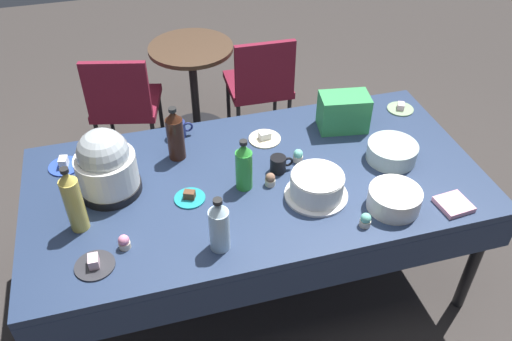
{
  "coord_description": "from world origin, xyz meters",
  "views": [
    {
      "loc": [
        -0.52,
        -1.88,
        2.42
      ],
      "look_at": [
        0.0,
        0.0,
        0.8
      ],
      "focal_mm": 37.17,
      "sensor_mm": 36.0,
      "label": 1
    }
  ],
  "objects_px": {
    "dessert_plate_cream": "(265,138)",
    "soda_bottle_lime_soda": "(244,166)",
    "dessert_plate_charcoal": "(95,264)",
    "potluck_table": "(256,188)",
    "dessert_plate_cobalt": "(64,165)",
    "glass_salad_bowl": "(392,152)",
    "maroon_chair_right": "(260,82)",
    "dessert_plate_teal": "(190,197)",
    "slow_cooker": "(106,165)",
    "ceramic_snack_bowl": "(394,199)",
    "coffee_mug_navy": "(178,129)",
    "coffee_mug_black": "(279,164)",
    "soda_carton": "(343,112)",
    "cupcake_lemon": "(124,242)",
    "soda_bottle_cola": "(175,135)",
    "soda_bottle_water": "(219,226)",
    "soda_bottle_ginger_ale": "(73,201)",
    "cupcake_mint": "(270,179)",
    "cupcake_berry": "(298,156)",
    "dessert_plate_sage": "(400,108)",
    "cupcake_cocoa": "(366,220)",
    "frosted_layer_cake": "(317,186)",
    "round_cafe_table": "(193,74)"
  },
  "relations": [
    {
      "from": "dessert_plate_charcoal",
      "to": "cupcake_cocoa",
      "type": "height_order",
      "value": "cupcake_cocoa"
    },
    {
      "from": "dessert_plate_cobalt",
      "to": "round_cafe_table",
      "type": "relative_size",
      "value": 0.22
    },
    {
      "from": "dessert_plate_cobalt",
      "to": "soda_bottle_ginger_ale",
      "type": "bearing_deg",
      "value": -81.4
    },
    {
      "from": "dessert_plate_cobalt",
      "to": "coffee_mug_black",
      "type": "xyz_separation_m",
      "value": [
        1.02,
        -0.31,
        0.03
      ]
    },
    {
      "from": "maroon_chair_right",
      "to": "round_cafe_table",
      "type": "bearing_deg",
      "value": 153.31
    },
    {
      "from": "dessert_plate_cobalt",
      "to": "coffee_mug_black",
      "type": "relative_size",
      "value": 1.36
    },
    {
      "from": "potluck_table",
      "to": "cupcake_mint",
      "type": "bearing_deg",
      "value": -49.21
    },
    {
      "from": "cupcake_mint",
      "to": "soda_bottle_ginger_ale",
      "type": "xyz_separation_m",
      "value": [
        -0.88,
        -0.05,
        0.12
      ]
    },
    {
      "from": "dessert_plate_teal",
      "to": "dessert_plate_sage",
      "type": "height_order",
      "value": "dessert_plate_teal"
    },
    {
      "from": "soda_bottle_cola",
      "to": "soda_bottle_water",
      "type": "distance_m",
      "value": 0.66
    },
    {
      "from": "dessert_plate_cobalt",
      "to": "cupcake_berry",
      "type": "height_order",
      "value": "cupcake_berry"
    },
    {
      "from": "coffee_mug_black",
      "to": "soda_bottle_water",
      "type": "bearing_deg",
      "value": -133.12
    },
    {
      "from": "maroon_chair_right",
      "to": "cupcake_mint",
      "type": "bearing_deg",
      "value": -104.09
    },
    {
      "from": "cupcake_mint",
      "to": "soda_bottle_ginger_ale",
      "type": "bearing_deg",
      "value": -176.95
    },
    {
      "from": "dessert_plate_cream",
      "to": "coffee_mug_black",
      "type": "height_order",
      "value": "coffee_mug_black"
    },
    {
      "from": "dessert_plate_cream",
      "to": "soda_bottle_lime_soda",
      "type": "bearing_deg",
      "value": -120.78
    },
    {
      "from": "soda_carton",
      "to": "soda_bottle_water",
      "type": "bearing_deg",
      "value": -131.91
    },
    {
      "from": "dessert_plate_cobalt",
      "to": "coffee_mug_navy",
      "type": "relative_size",
      "value": 1.25
    },
    {
      "from": "dessert_plate_cobalt",
      "to": "soda_bottle_cola",
      "type": "height_order",
      "value": "soda_bottle_cola"
    },
    {
      "from": "dessert_plate_cobalt",
      "to": "maroon_chair_right",
      "type": "height_order",
      "value": "maroon_chair_right"
    },
    {
      "from": "potluck_table",
      "to": "dessert_plate_cobalt",
      "type": "xyz_separation_m",
      "value": [
        -0.9,
        0.34,
        0.08
      ]
    },
    {
      "from": "slow_cooker",
      "to": "dessert_plate_teal",
      "type": "distance_m",
      "value": 0.41
    },
    {
      "from": "dessert_plate_cream",
      "to": "soda_bottle_ginger_ale",
      "type": "relative_size",
      "value": 0.52
    },
    {
      "from": "dessert_plate_teal",
      "to": "dessert_plate_charcoal",
      "type": "distance_m",
      "value": 0.53
    },
    {
      "from": "slow_cooker",
      "to": "soda_bottle_water",
      "type": "distance_m",
      "value": 0.64
    },
    {
      "from": "potluck_table",
      "to": "cupcake_cocoa",
      "type": "relative_size",
      "value": 32.59
    },
    {
      "from": "cupcake_mint",
      "to": "round_cafe_table",
      "type": "xyz_separation_m",
      "value": [
        -0.1,
        1.6,
        -0.28
      ]
    },
    {
      "from": "dessert_plate_cream",
      "to": "cupcake_berry",
      "type": "xyz_separation_m",
      "value": [
        0.11,
        -0.22,
        0.02
      ]
    },
    {
      "from": "slow_cooker",
      "to": "cupcake_berry",
      "type": "bearing_deg",
      "value": -1.38
    },
    {
      "from": "cupcake_mint",
      "to": "soda_bottle_lime_soda",
      "type": "bearing_deg",
      "value": 170.46
    },
    {
      "from": "slow_cooker",
      "to": "ceramic_snack_bowl",
      "type": "height_order",
      "value": "slow_cooker"
    },
    {
      "from": "slow_cooker",
      "to": "cupcake_lemon",
      "type": "xyz_separation_m",
      "value": [
        0.03,
        -0.38,
        -0.12
      ]
    },
    {
      "from": "dessert_plate_charcoal",
      "to": "soda_carton",
      "type": "relative_size",
      "value": 0.63
    },
    {
      "from": "dessert_plate_sage",
      "to": "cupcake_berry",
      "type": "relative_size",
      "value": 2.22
    },
    {
      "from": "glass_salad_bowl",
      "to": "maroon_chair_right",
      "type": "xyz_separation_m",
      "value": [
        -0.3,
        1.35,
        -0.3
      ]
    },
    {
      "from": "dessert_plate_cream",
      "to": "cupcake_mint",
      "type": "distance_m",
      "value": 0.37
    },
    {
      "from": "slow_cooker",
      "to": "coffee_mug_navy",
      "type": "distance_m",
      "value": 0.52
    },
    {
      "from": "slow_cooker",
      "to": "dessert_plate_cream",
      "type": "height_order",
      "value": "slow_cooker"
    },
    {
      "from": "ceramic_snack_bowl",
      "to": "maroon_chair_right",
      "type": "xyz_separation_m",
      "value": [
        -0.15,
        1.67,
        -0.31
      ]
    },
    {
      "from": "dessert_plate_charcoal",
      "to": "soda_bottle_lime_soda",
      "type": "bearing_deg",
      "value": 23.81
    },
    {
      "from": "soda_bottle_cola",
      "to": "dessert_plate_charcoal",
      "type": "bearing_deg",
      "value": -125.01
    },
    {
      "from": "dessert_plate_charcoal",
      "to": "soda_bottle_ginger_ale",
      "type": "distance_m",
      "value": 0.29
    },
    {
      "from": "dessert_plate_charcoal",
      "to": "soda_bottle_ginger_ale",
      "type": "relative_size",
      "value": 0.5
    },
    {
      "from": "potluck_table",
      "to": "cupcake_lemon",
      "type": "distance_m",
      "value": 0.72
    },
    {
      "from": "dessert_plate_cream",
      "to": "dessert_plate_charcoal",
      "type": "bearing_deg",
      "value": -144.46
    },
    {
      "from": "dessert_plate_cobalt",
      "to": "dessert_plate_sage",
      "type": "distance_m",
      "value": 1.86
    },
    {
      "from": "slow_cooker",
      "to": "cupcake_cocoa",
      "type": "xyz_separation_m",
      "value": [
        1.06,
        -0.53,
        -0.12
      ]
    },
    {
      "from": "potluck_table",
      "to": "cupcake_berry",
      "type": "height_order",
      "value": "cupcake_berry"
    },
    {
      "from": "frosted_layer_cake",
      "to": "soda_bottle_ginger_ale",
      "type": "height_order",
      "value": "soda_bottle_ginger_ale"
    },
    {
      "from": "dessert_plate_sage",
      "to": "ceramic_snack_bowl",
      "type": "bearing_deg",
      "value": -119.78
    }
  ]
}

